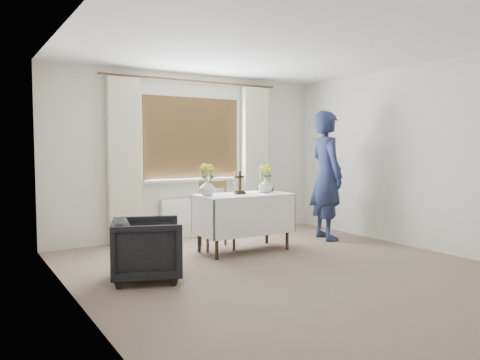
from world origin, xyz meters
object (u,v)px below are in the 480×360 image
altar_table (244,223)px  wooden_cross (240,183)px  armchair (147,249)px  flower_vase_left (207,187)px  flower_vase_right (266,185)px  wooden_chair (217,215)px  person (327,175)px

altar_table → wooden_cross: (-0.05, 0.02, 0.53)m
armchair → flower_vase_left: 1.38m
flower_vase_left → flower_vase_right: size_ratio=1.05×
wooden_chair → armchair: 1.64m
armchair → wooden_cross: size_ratio=2.35×
armchair → flower_vase_right: (1.92, 0.62, 0.54)m
armchair → altar_table: bearing=-48.8°
wooden_chair → armchair: size_ratio=1.30×
altar_table → wooden_chair: 0.40m
altar_table → armchair: 1.69m
wooden_cross → flower_vase_left: size_ratio=1.43×
altar_table → person: size_ratio=0.65×
wooden_chair → flower_vase_right: (0.59, -0.31, 0.40)m
altar_table → flower_vase_right: bearing=-0.1°
flower_vase_left → flower_vase_right: 0.86m
altar_table → armchair: size_ratio=1.75×
wooden_cross → flower_vase_right: size_ratio=1.51×
person → flower_vase_left: (-2.00, 0.02, -0.09)m
person → flower_vase_right: bearing=106.3°
armchair → person: size_ratio=0.37×
altar_table → wooden_chair: size_ratio=1.34×
flower_vase_left → person: bearing=-0.4°
wooden_cross → flower_vase_left: bearing=175.5°
flower_vase_left → armchair: bearing=-147.2°
altar_table → wooden_chair: (-0.23, 0.31, 0.08)m
armchair → wooden_cross: 1.76m
altar_table → person: bearing=1.8°
wooden_cross → flower_vase_left: wooden_cross is taller
wooden_cross → flower_vase_right: 0.40m
armchair → flower_vase_right: bearing=-52.5°
wooden_chair → wooden_cross: size_ratio=3.06×
person → wooden_cross: person is taller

